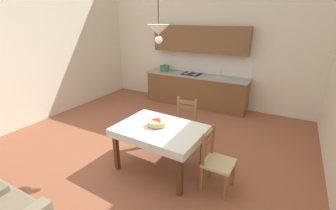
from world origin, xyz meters
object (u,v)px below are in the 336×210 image
at_px(dining_table, 160,134).
at_px(pendant_lamp, 159,30).
at_px(dining_chair_kitchen_side, 184,124).
at_px(kitchen_cabinetry, 197,76).
at_px(fruit_bowl, 157,122).
at_px(dining_chair_window_side, 216,162).

distance_m(dining_table, pendant_lamp, 1.60).
height_order(dining_chair_kitchen_side, pendant_lamp, pendant_lamp).
bearing_deg(kitchen_cabinetry, pendant_lamp, -79.21).
bearing_deg(fruit_bowl, dining_chair_kitchen_side, 84.82).
relative_size(dining_table, dining_chair_kitchen_side, 1.54).
distance_m(kitchen_cabinetry, dining_chair_kitchen_side, 2.33).
height_order(kitchen_cabinetry, dining_table, kitchen_cabinetry).
bearing_deg(fruit_bowl, dining_chair_window_side, -2.98).
bearing_deg(dining_chair_window_side, dining_chair_kitchen_side, 135.38).
bearing_deg(kitchen_cabinetry, dining_table, -78.56).
distance_m(kitchen_cabinetry, fruit_bowl, 3.14).
xyz_separation_m(dining_table, dining_chair_window_side, (0.96, -0.02, -0.19)).
height_order(dining_table, fruit_bowl, fruit_bowl).
height_order(dining_table, dining_chair_window_side, dining_chair_window_side).
xyz_separation_m(dining_table, pendant_lamp, (-0.05, 0.09, 1.60)).
relative_size(dining_table, dining_chair_window_side, 1.54).
height_order(kitchen_cabinetry, dining_chair_window_side, kitchen_cabinetry).
xyz_separation_m(dining_chair_window_side, pendant_lamp, (-1.01, 0.12, 1.79)).
relative_size(dining_chair_window_side, fruit_bowl, 3.10).
xyz_separation_m(dining_chair_window_side, fruit_bowl, (-1.03, 0.05, 0.37)).
bearing_deg(dining_chair_kitchen_side, dining_table, -90.75).
xyz_separation_m(dining_chair_kitchen_side, pendant_lamp, (-0.07, -0.82, 1.79)).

